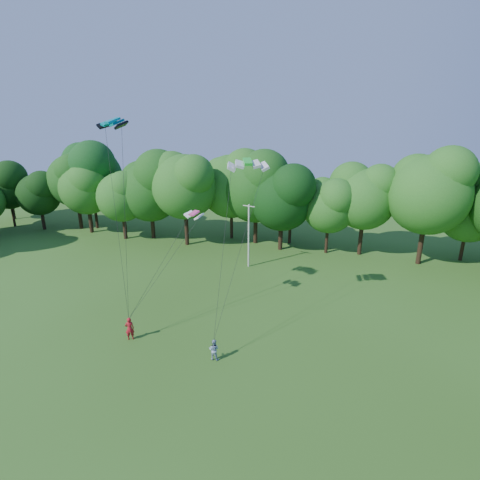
# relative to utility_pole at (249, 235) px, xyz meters

# --- Properties ---
(utility_pole) EXTENTS (1.44, 0.47, 7.34)m
(utility_pole) POSITION_rel_utility_pole_xyz_m (0.00, 0.00, 0.00)
(utility_pole) COLOR silver
(utility_pole) RESTS_ON ground
(kite_flyer_left) EXTENTS (0.82, 0.72, 1.87)m
(kite_flyer_left) POSITION_rel_utility_pole_xyz_m (-4.87, -17.17, -2.86)
(kite_flyer_left) COLOR #B11620
(kite_flyer_left) RESTS_ON ground
(kite_flyer_right) EXTENTS (0.77, 0.60, 1.56)m
(kite_flyer_right) POSITION_rel_utility_pole_xyz_m (2.23, -17.73, -3.02)
(kite_flyer_right) COLOR #899FBF
(kite_flyer_right) RESTS_ON ground
(kite_teal) EXTENTS (2.73, 1.91, 0.49)m
(kite_teal) POSITION_rel_utility_pole_xyz_m (-6.61, -14.14, 12.40)
(kite_teal) COLOR #047E8C
(kite_teal) RESTS_ON ground
(kite_green) EXTENTS (3.38, 2.45, 0.49)m
(kite_green) POSITION_rel_utility_pole_xyz_m (2.91, -11.42, 9.45)
(kite_green) COLOR green
(kite_green) RESTS_ON ground
(kite_pink) EXTENTS (1.87, 1.41, 0.34)m
(kite_pink) POSITION_rel_utility_pole_xyz_m (-1.63, -11.40, 5.15)
(kite_pink) COLOR #DD3D7E
(kite_pink) RESTS_ON ground
(tree_back_west) EXTENTS (10.07, 10.07, 14.65)m
(tree_back_west) POSITION_rel_utility_pole_xyz_m (-26.97, 8.87, 5.35)
(tree_back_west) COLOR #302413
(tree_back_west) RESTS_ON ground
(tree_back_center) EXTENTS (8.79, 8.79, 12.78)m
(tree_back_center) POSITION_rel_utility_pole_xyz_m (2.44, 6.94, 4.18)
(tree_back_center) COLOR #2F2212
(tree_back_center) RESTS_ON ground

